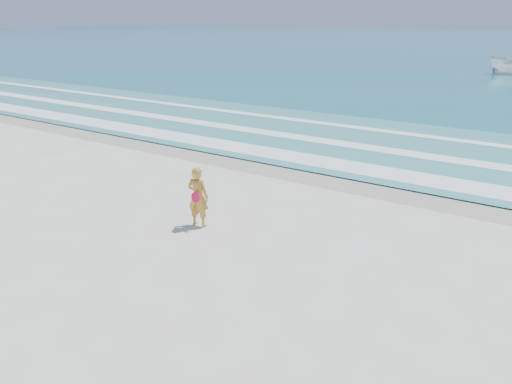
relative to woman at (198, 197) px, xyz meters
The scene contains 7 objects.
ground 3.61m from the woman, 75.58° to the right, with size 400.00×400.00×0.00m, color silver.
wet_sand 5.71m from the woman, 81.08° to the left, with size 400.00×2.40×0.00m, color #B2A893.
shallow 10.65m from the woman, 85.26° to the left, with size 400.00×10.00×0.01m, color #59B7AD.
foam_near 6.98m from the woman, 82.74° to the left, with size 400.00×1.40×0.01m, color white.
foam_mid 9.86m from the woman, 84.88° to the left, with size 400.00×0.90×0.01m, color white.
foam_far 13.14m from the woman, 86.17° to the left, with size 400.00×0.60×0.01m, color white.
woman is the anchor object (origin of this frame).
Camera 1 is at (6.88, -5.48, 5.05)m, focal length 35.00 mm.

